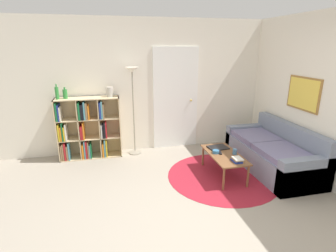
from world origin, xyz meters
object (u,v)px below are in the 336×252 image
bookshelf (87,129)px  vase_on_shelf (110,92)px  couch (274,153)px  laptop (218,147)px  bowl (216,152)px  bottle_left (57,93)px  cup (235,152)px  coffee_table (224,156)px  floor_lamp (133,86)px  bottle_middle (65,94)px

bookshelf → vase_on_shelf: vase_on_shelf is taller
bookshelf → vase_on_shelf: bearing=-0.5°
couch → laptop: bearing=167.7°
bowl → vase_on_shelf: size_ratio=0.59×
bottle_left → couch: bearing=-18.5°
bottle_left → cup: bearing=-25.0°
coffee_table → cup: size_ratio=10.98×
bookshelf → bottle_left: bearing=-176.1°
bookshelf → vase_on_shelf: 0.85m
cup → vase_on_shelf: size_ratio=0.48×
laptop → cup: size_ratio=4.06×
couch → coffee_table: (-0.98, -0.05, 0.07)m
couch → cup: 0.84m
coffee_table → laptop: bearing=89.7°
floor_lamp → bottle_left: bearing=-179.3°
bowl → vase_on_shelf: bearing=142.8°
coffee_table → bowl: bowl is taller
laptop → bottle_middle: bearing=157.9°
coffee_table → vase_on_shelf: size_ratio=5.27×
bowl → cup: 0.30m
floor_lamp → bowl: size_ratio=15.78×
bottle_left → vase_on_shelf: size_ratio=1.48×
laptop → cup: cup is taller
laptop → bowl: 0.24m
coffee_table → vase_on_shelf: (-1.76, 1.30, 0.92)m
floor_lamp → bottle_middle: 1.22m
coffee_table → cup: 0.19m
floor_lamp → coffee_table: size_ratio=1.77×
bookshelf → couch: bearing=-21.3°
couch → laptop: 1.01m
bookshelf → cup: bookshelf is taller
floor_lamp → coffee_table: bearing=-44.0°
bowl → cup: cup is taller
cup → bottle_middle: size_ratio=0.43×
bookshelf → laptop: size_ratio=3.29×
floor_lamp → coffee_table: 2.12m
coffee_table → floor_lamp: bearing=136.0°
couch → bookshelf: bearing=158.7°
floor_lamp → vase_on_shelf: 0.44m
vase_on_shelf → bottle_middle: bearing=-179.8°
bowl → bottle_middle: bottle_middle is taller
laptop → bookshelf: bearing=155.1°
laptop → bottle_left: (-2.68, 1.01, 0.89)m
floor_lamp → bowl: (1.21, -1.23, -0.95)m
floor_lamp → cup: 2.21m
couch → vase_on_shelf: vase_on_shelf is taller
laptop → bottle_middle: (-2.55, 1.04, 0.86)m
bottle_left → vase_on_shelf: 0.92m
couch → vase_on_shelf: (-2.74, 1.25, 0.98)m
cup → bottle_left: size_ratio=0.33×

